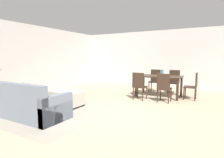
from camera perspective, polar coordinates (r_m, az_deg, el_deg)
name	(u,v)px	position (r m, az deg, el deg)	size (l,w,h in m)	color
ground_plane	(121,115)	(4.64, 2.80, -11.07)	(10.80, 10.80, 0.00)	tan
wall_back	(168,59)	(9.17, 17.07, 5.97)	(9.00, 0.12, 2.70)	beige
wall_left	(22,59)	(7.86, -26.17, 5.52)	(0.12, 11.00, 2.70)	beige
area_rug	(49,110)	(5.29, -18.87, -9.17)	(3.00, 2.80, 0.01)	gray
couch	(25,104)	(4.91, -25.25, -7.12)	(2.11, 0.87, 0.86)	slate
ottoman_table	(67,98)	(5.55, -13.86, -5.66)	(0.95, 0.55, 0.44)	#B7AD9E
dining_table	(159,78)	(6.88, 14.30, 0.21)	(1.57, 0.91, 0.76)	#332319
dining_chair_near_left	(139,84)	(6.22, 8.39, -1.67)	(0.43, 0.43, 0.92)	#332319
dining_chair_near_right	(164,86)	(6.01, 15.79, -2.15)	(0.41, 0.41, 0.92)	#332319
dining_chair_far_left	(155,79)	(7.80, 13.14, -0.10)	(0.41, 0.41, 0.92)	#332319
dining_chair_far_right	(174,80)	(7.64, 18.60, -0.41)	(0.40, 0.40, 0.92)	#332319
dining_chair_head_east	(193,85)	(6.69, 23.82, -1.58)	(0.40, 0.40, 0.92)	#332319
vase_centerpiece	(162,73)	(6.85, 15.15, 1.89)	(0.12, 0.12, 0.22)	slate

